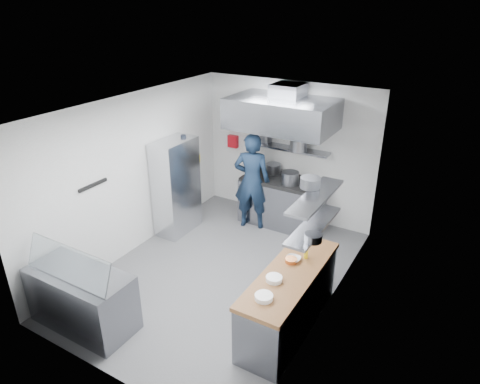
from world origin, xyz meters
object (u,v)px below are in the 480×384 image
Objects in this scene: chef at (252,181)px; gas_range at (282,202)px; display_case at (82,299)px; wire_rack at (176,187)px.

gas_range is at bearing -155.22° from chef.
gas_range is 0.81m from chef.
chef reaches higher than gas_range.
display_case is (-1.10, -4.10, -0.03)m from gas_range.
chef is at bearing -137.92° from gas_range.
wire_rack is at bearing 100.69° from display_case.
display_case is at bearing 62.92° from chef.
gas_range is 1.07× the size of display_case.
chef is 3.77m from display_case.
display_case is (-0.63, -3.68, -0.54)m from chef.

